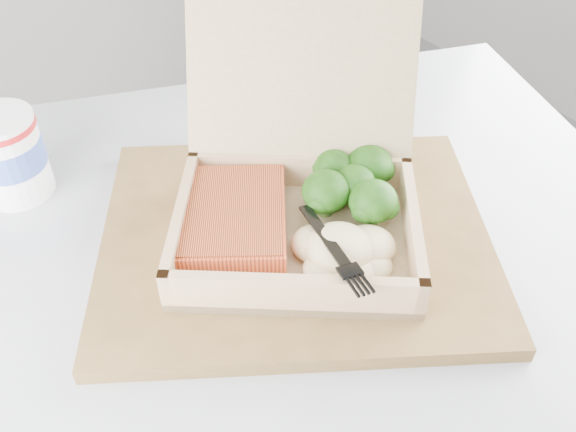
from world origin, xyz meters
TOP-DOWN VIEW (x-y plane):
  - cafe_table at (0.47, 0.53)m, footprint 1.01×1.01m
  - serving_tray at (0.49, 0.58)m, footprint 0.49×0.47m
  - takeout_container at (0.51, 0.60)m, footprint 0.34×0.35m
  - salmon_fillet at (0.43, 0.61)m, footprint 0.16×0.17m
  - broccoli_pile at (0.55, 0.57)m, footprint 0.11×0.11m
  - mashed_potatoes at (0.49, 0.52)m, footprint 0.10×0.09m
  - plastic_fork at (0.49, 0.55)m, footprint 0.05×0.14m
  - paper_cup at (0.29, 0.83)m, footprint 0.08×0.08m
  - receipt at (0.54, 0.77)m, footprint 0.14×0.14m

SIDE VIEW (x-z plane):
  - cafe_table at x=0.47m, z-range 0.18..0.90m
  - receipt at x=0.54m, z-range 0.72..0.73m
  - serving_tray at x=0.49m, z-range 0.72..0.74m
  - salmon_fillet at x=0.43m, z-range 0.75..0.78m
  - mashed_potatoes at x=0.49m, z-range 0.75..0.79m
  - broccoli_pile at x=0.55m, z-range 0.75..0.79m
  - paper_cup at x=0.29m, z-range 0.73..0.83m
  - plastic_fork at x=0.49m, z-range 0.77..0.79m
  - takeout_container at x=0.51m, z-range 0.69..0.89m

